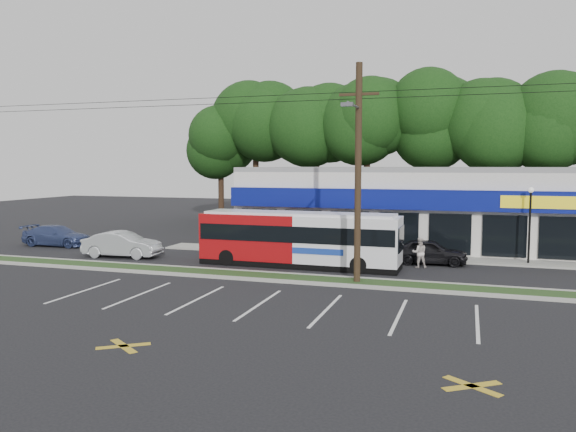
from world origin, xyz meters
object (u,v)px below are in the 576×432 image
(utility_pole, at_px, (354,166))
(car_blue, at_px, (57,236))
(lamp_post, at_px, (530,216))
(pedestrian_a, at_px, (392,242))
(car_silver, at_px, (122,244))
(car_dark, at_px, (429,252))
(pedestrian_b, at_px, (419,253))
(metrobus, at_px, (299,238))

(utility_pole, bearing_deg, car_blue, 164.63)
(lamp_post, relative_size, pedestrian_a, 2.15)
(pedestrian_a, bearing_deg, lamp_post, 142.02)
(pedestrian_a, bearing_deg, utility_pole, 43.38)
(utility_pole, xyz_separation_m, car_silver, (-14.52, 3.22, -4.66))
(lamp_post, relative_size, car_blue, 0.89)
(lamp_post, bearing_deg, car_silver, -168.42)
(lamp_post, relative_size, car_dark, 1.03)
(car_silver, height_order, pedestrian_b, pedestrian_b)
(pedestrian_a, bearing_deg, metrobus, 1.00)
(car_dark, xyz_separation_m, pedestrian_b, (-0.42, -1.27, 0.11))
(car_silver, bearing_deg, lamp_post, -83.65)
(utility_pole, height_order, metrobus, utility_pole)
(metrobus, bearing_deg, car_silver, -177.59)
(pedestrian_a, bearing_deg, pedestrian_b, 85.29)
(metrobus, xyz_separation_m, car_blue, (-17.78, 2.33, -0.85))
(utility_pole, distance_m, lamp_post, 11.67)
(utility_pole, distance_m, car_dark, 8.48)
(lamp_post, relative_size, pedestrian_b, 2.62)
(metrobus, relative_size, car_silver, 2.37)
(car_dark, relative_size, car_blue, 0.86)
(car_blue, bearing_deg, utility_pole, -107.76)
(car_silver, bearing_deg, car_dark, -84.96)
(car_silver, height_order, car_blue, car_silver)
(utility_pole, height_order, car_blue, utility_pole)
(utility_pole, bearing_deg, lamp_post, 43.95)
(lamp_post, bearing_deg, metrobus, -160.04)
(pedestrian_a, bearing_deg, car_blue, -36.34)
(lamp_post, xyz_separation_m, metrobus, (-11.84, -4.30, -1.12))
(car_silver, xyz_separation_m, car_blue, (-6.94, 2.68, -0.07))
(car_blue, bearing_deg, car_silver, -113.47)
(car_silver, bearing_deg, pedestrian_a, -79.49)
(car_dark, distance_m, pedestrian_a, 2.47)
(car_blue, bearing_deg, pedestrian_b, -94.24)
(car_dark, xyz_separation_m, car_silver, (-17.49, -3.17, 0.06))
(car_blue, bearing_deg, metrobus, -99.84)
(car_dark, distance_m, pedestrian_b, 1.34)
(lamp_post, bearing_deg, car_blue, -176.19)
(lamp_post, bearing_deg, pedestrian_a, -177.42)
(pedestrian_b, bearing_deg, pedestrian_a, -68.87)
(utility_pole, relative_size, car_silver, 10.86)
(utility_pole, relative_size, pedestrian_a, 25.24)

